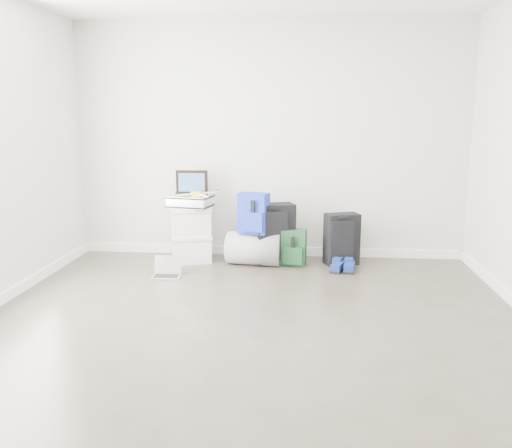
# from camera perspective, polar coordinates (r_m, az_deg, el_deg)

# --- Properties ---
(ground) EXTENTS (5.00, 5.00, 0.00)m
(ground) POSITION_cam_1_polar(r_m,az_deg,el_deg) (4.13, -0.93, -12.02)
(ground) COLOR #383329
(ground) RESTS_ON ground
(room_envelope) EXTENTS (4.52, 5.02, 2.71)m
(room_envelope) POSITION_cam_1_polar(r_m,az_deg,el_deg) (3.81, -0.98, 12.58)
(room_envelope) COLOR silver
(room_envelope) RESTS_ON ground
(boxes_stack) EXTENTS (0.52, 0.47, 0.63)m
(boxes_stack) POSITION_cam_1_polar(r_m,az_deg,el_deg) (6.18, -6.83, -1.05)
(boxes_stack) COLOR silver
(boxes_stack) RESTS_ON ground
(briefcase) EXTENTS (0.51, 0.41, 0.13)m
(briefcase) POSITION_cam_1_polar(r_m,az_deg,el_deg) (6.11, -6.91, 2.40)
(briefcase) COLOR #B2B2B7
(briefcase) RESTS_ON boxes_stack
(painting) EXTENTS (0.36, 0.03, 0.27)m
(painting) POSITION_cam_1_polar(r_m,az_deg,el_deg) (6.18, -6.77, 4.39)
(painting) COLOR black
(painting) RESTS_ON briefcase
(drone) EXTENTS (0.44, 0.44, 0.05)m
(drone) POSITION_cam_1_polar(r_m,az_deg,el_deg) (6.07, -6.23, 3.19)
(drone) COLOR gold
(drone) RESTS_ON briefcase
(duffel_bag) EXTENTS (0.64, 0.45, 0.36)m
(duffel_bag) POSITION_cam_1_polar(r_m,az_deg,el_deg) (6.03, -0.22, -2.60)
(duffel_bag) COLOR gray
(duffel_bag) RESTS_ON ground
(blue_backpack) EXTENTS (0.36, 0.30, 0.44)m
(blue_backpack) POSITION_cam_1_polar(r_m,az_deg,el_deg) (5.92, -0.26, 1.05)
(blue_backpack) COLOR #1A20AA
(blue_backpack) RESTS_ON duffel_bag
(large_suitcase) EXTENTS (0.50, 0.41, 0.68)m
(large_suitcase) POSITION_cam_1_polar(r_m,az_deg,el_deg) (6.04, 1.89, -1.06)
(large_suitcase) COLOR black
(large_suitcase) RESTS_ON ground
(green_backpack) EXTENTS (0.30, 0.24, 0.40)m
(green_backpack) POSITION_cam_1_polar(r_m,az_deg,el_deg) (6.01, 3.91, -2.57)
(green_backpack) COLOR #133522
(green_backpack) RESTS_ON ground
(carry_on) EXTENTS (0.41, 0.34, 0.57)m
(carry_on) POSITION_cam_1_polar(r_m,az_deg,el_deg) (6.10, 9.01, -1.58)
(carry_on) COLOR black
(carry_on) RESTS_ON ground
(shoes) EXTENTS (0.29, 0.29, 0.09)m
(shoes) POSITION_cam_1_polar(r_m,az_deg,el_deg) (5.89, 9.19, -4.49)
(shoes) COLOR black
(shoes) RESTS_ON ground
(rolled_rug) EXTENTS (0.16, 0.16, 0.49)m
(rolled_rug) POSITION_cam_1_polar(r_m,az_deg,el_deg) (6.32, 9.59, -1.53)
(rolled_rug) COLOR tan
(rolled_rug) RESTS_ON ground
(laptop) EXTENTS (0.29, 0.21, 0.20)m
(laptop) POSITION_cam_1_polar(r_m,az_deg,el_deg) (5.70, -9.34, -4.97)
(laptop) COLOR silver
(laptop) RESTS_ON ground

